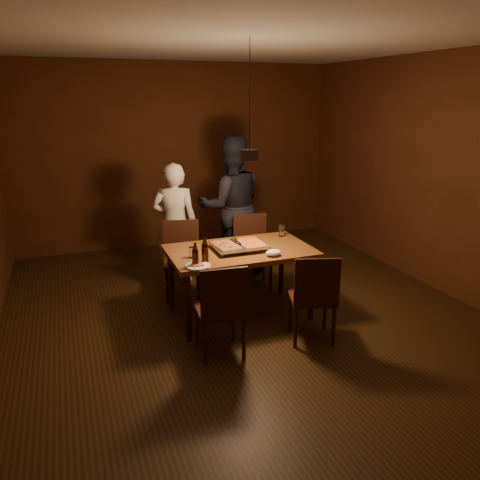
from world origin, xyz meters
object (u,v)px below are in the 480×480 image
object	(u,v)px
plate_slice	(198,266)
pendant_lamp	(249,154)
chair_near_right	(314,291)
chair_far_left	(182,252)
beer_bottle_a	(195,255)
diner_dark	(231,206)
beer_bottle_b	(205,250)
chair_near_left	(222,303)
dining_table	(240,256)
pizza_tray	(239,247)
diner_white	(175,224)
chair_far_right	(252,244)

from	to	relation	value
plate_slice	pendant_lamp	distance (m)	1.18
chair_near_right	pendant_lamp	size ratio (longest dim) A/B	0.48
chair_far_left	beer_bottle_a	xyz separation A→B (m)	(-0.13, -1.10, 0.33)
diner_dark	chair_far_left	bearing A→B (deg)	39.26
beer_bottle_b	pendant_lamp	xyz separation A→B (m)	(0.49, 0.10, 0.88)
chair_near_left	pendant_lamp	size ratio (longest dim) A/B	0.44
dining_table	pizza_tray	size ratio (longest dim) A/B	2.73
chair_near_left	beer_bottle_b	distance (m)	0.60
chair_near_right	beer_bottle_a	xyz separation A→B (m)	(-1.01, 0.48, 0.33)
plate_slice	diner_dark	world-z (taller)	diner_dark
chair_far_left	diner_white	bearing A→B (deg)	-80.67
dining_table	chair_far_left	world-z (taller)	chair_far_left
beer_bottle_a	diner_dark	size ratio (longest dim) A/B	0.13
beer_bottle_a	plate_slice	bearing A→B (deg)	-57.49
chair_far_left	beer_bottle_b	xyz separation A→B (m)	(-0.01, -1.02, 0.34)
pizza_tray	beer_bottle_a	size ratio (longest dim) A/B	2.38
chair_far_left	pizza_tray	size ratio (longest dim) A/B	0.92
chair_far_left	pizza_tray	world-z (taller)	chair_far_left
dining_table	pendant_lamp	xyz separation A→B (m)	(0.03, -0.16, 1.08)
pizza_tray	beer_bottle_a	world-z (taller)	beer_bottle_a
chair_far_left	beer_bottle_b	bearing A→B (deg)	102.69
chair_far_left	plate_slice	world-z (taller)	chair_far_left
chair_far_left	diner_white	size ratio (longest dim) A/B	0.33
beer_bottle_b	pendant_lamp	world-z (taller)	pendant_lamp
dining_table	chair_far_right	distance (m)	0.88
dining_table	beer_bottle_a	world-z (taller)	beer_bottle_a
dining_table	diner_white	world-z (taller)	diner_white
chair_near_left	dining_table	bearing A→B (deg)	63.44
diner_white	beer_bottle_a	bearing A→B (deg)	101.66
chair_near_right	diner_white	distance (m)	2.20
pizza_tray	beer_bottle_a	distance (m)	0.67
beer_bottle_b	pendant_lamp	distance (m)	1.02
chair_far_left	beer_bottle_a	world-z (taller)	beer_bottle_a
chair_far_left	beer_bottle_b	size ratio (longest dim) A/B	1.98
beer_bottle_a	dining_table	bearing A→B (deg)	30.39
pizza_tray	pendant_lamp	distance (m)	1.00
chair_far_right	pendant_lamp	xyz separation A→B (m)	(-0.41, -0.92, 1.22)
beer_bottle_b	chair_far_right	bearing A→B (deg)	48.60
pizza_tray	diner_dark	distance (m)	1.33
diner_white	chair_near_right	bearing A→B (deg)	130.55
dining_table	diner_white	bearing A→B (deg)	109.24
dining_table	plate_slice	bearing A→B (deg)	-147.36
plate_slice	diner_white	xyz separation A→B (m)	(0.14, 1.56, 0.00)
plate_slice	pendant_lamp	size ratio (longest dim) A/B	0.22
chair_far_right	plate_slice	bearing A→B (deg)	57.06
dining_table	pendant_lamp	world-z (taller)	pendant_lamp
beer_bottle_a	plate_slice	xyz separation A→B (m)	(0.01, -0.02, -0.11)
diner_white	beer_bottle_b	bearing A→B (deg)	105.92
chair_near_right	pendant_lamp	xyz separation A→B (m)	(-0.40, 0.65, 1.22)
chair_far_left	diner_dark	bearing A→B (deg)	-134.09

